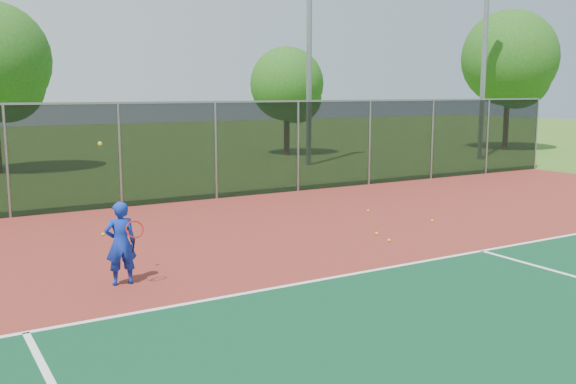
# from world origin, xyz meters

# --- Properties ---
(ground) EXTENTS (120.00, 120.00, 0.00)m
(ground) POSITION_xyz_m (0.00, 0.00, 0.00)
(ground) COLOR #38621C
(ground) RESTS_ON ground
(court_apron) EXTENTS (30.00, 20.00, 0.02)m
(court_apron) POSITION_xyz_m (0.00, 2.00, 0.01)
(court_apron) COLOR maroon
(court_apron) RESTS_ON ground
(fence_back) EXTENTS (30.00, 0.06, 3.03)m
(fence_back) POSITION_xyz_m (0.00, 12.00, 1.56)
(fence_back) COLOR black
(fence_back) RESTS_ON court_apron
(tennis_player) EXTENTS (0.59, 0.61, 2.50)m
(tennis_player) POSITION_xyz_m (-5.17, 4.57, 0.76)
(tennis_player) COLOR #112BA7
(tennis_player) RESTS_ON court_apron
(practice_ball_1) EXTENTS (0.07, 0.07, 0.07)m
(practice_ball_1) POSITION_xyz_m (-4.46, 8.55, 0.06)
(practice_ball_1) COLOR #CEE11A
(practice_ball_1) RESTS_ON court_apron
(practice_ball_2) EXTENTS (0.07, 0.07, 0.07)m
(practice_ball_2) POSITION_xyz_m (3.24, 5.80, 0.06)
(practice_ball_2) COLOR #CEE11A
(practice_ball_2) RESTS_ON court_apron
(practice_ball_5) EXTENTS (0.07, 0.07, 0.07)m
(practice_ball_5) POSITION_xyz_m (2.69, 7.76, 0.06)
(practice_ball_5) COLOR #CEE11A
(practice_ball_5) RESTS_ON court_apron
(practice_ball_6) EXTENTS (0.07, 0.07, 0.07)m
(practice_ball_6) POSITION_xyz_m (1.07, 5.36, 0.06)
(practice_ball_6) COLOR #CEE11A
(practice_ball_6) RESTS_ON court_apron
(practice_ball_7) EXTENTS (0.07, 0.07, 0.07)m
(practice_ball_7) POSITION_xyz_m (0.87, 4.67, 0.06)
(practice_ball_7) COLOR #CEE11A
(practice_ball_7) RESTS_ON court_apron
(floodlight_n) EXTENTS (0.90, 0.40, 11.16)m
(floodlight_n) POSITION_xyz_m (7.50, 18.37, 6.34)
(floodlight_n) COLOR gray
(floodlight_n) RESTS_ON ground
(floodlight_ne) EXTENTS (0.90, 0.40, 11.16)m
(floodlight_ne) POSITION_xyz_m (16.07, 16.09, 6.34)
(floodlight_ne) COLOR gray
(floodlight_ne) RESTS_ON ground
(tree_back_mid) EXTENTS (3.83, 3.83, 5.63)m
(tree_back_mid) POSITION_xyz_m (9.08, 22.77, 3.53)
(tree_back_mid) COLOR #382314
(tree_back_mid) RESTS_ON ground
(tree_back_right) EXTENTS (5.35, 5.35, 7.85)m
(tree_back_right) POSITION_xyz_m (21.38, 18.95, 4.93)
(tree_back_right) COLOR #382314
(tree_back_right) RESTS_ON ground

